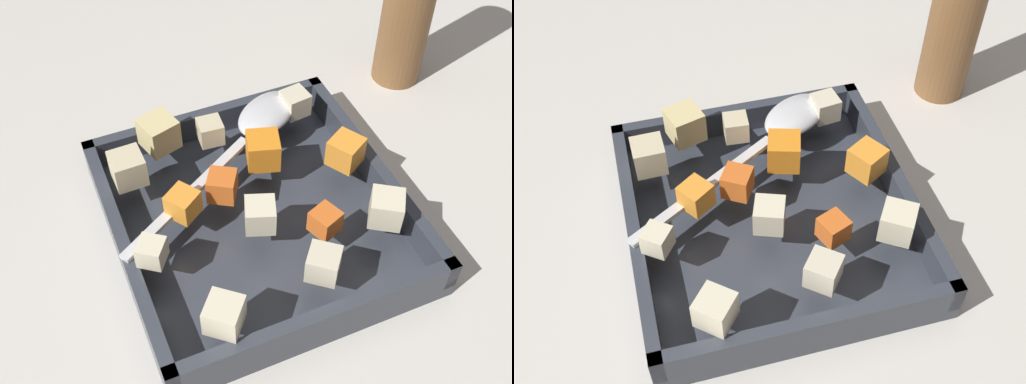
{
  "view_description": "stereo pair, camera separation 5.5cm",
  "coord_description": "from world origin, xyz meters",
  "views": [
    {
      "loc": [
        0.38,
        -0.17,
        0.51
      ],
      "look_at": [
        0.01,
        -0.01,
        0.06
      ],
      "focal_mm": 45.33,
      "sensor_mm": 36.0,
      "label": 1
    },
    {
      "loc": [
        0.39,
        -0.12,
        0.51
      ],
      "look_at": [
        0.01,
        -0.01,
        0.06
      ],
      "focal_mm": 45.33,
      "sensor_mm": 36.0,
      "label": 2
    }
  ],
  "objects": [
    {
      "name": "parsnip_chunk_center",
      "position": [
        -0.09,
        0.07,
        0.06
      ],
      "size": [
        0.03,
        0.03,
        0.03
      ],
      "primitive_type": "cube",
      "rotation": [
        0.0,
        0.0,
        1.7
      ],
      "color": "beige",
      "rests_on": "baking_dish"
    },
    {
      "name": "baking_dish",
      "position": [
        0.01,
        -0.01,
        0.01
      ],
      "size": [
        0.28,
        0.27,
        0.05
      ],
      "color": "#333842",
      "rests_on": "ground_plane"
    },
    {
      "name": "parsnip_chunk_corner_se",
      "position": [
        0.11,
        0.01,
        0.06
      ],
      "size": [
        0.04,
        0.04,
        0.03
      ],
      "primitive_type": "cube",
      "rotation": [
        0.0,
        0.0,
        0.89
      ],
      "color": "beige",
      "rests_on": "baking_dish"
    },
    {
      "name": "carrot_chunk_near_left",
      "position": [
        -0.0,
        -0.08,
        0.06
      ],
      "size": [
        0.04,
        0.04,
        0.03
      ],
      "primitive_type": "cube",
      "rotation": [
        0.0,
        0.0,
        3.76
      ],
      "color": "orange",
      "rests_on": "baking_dish"
    },
    {
      "name": "potato_chunk_corner_sw",
      "position": [
        -0.06,
        -0.12,
        0.06
      ],
      "size": [
        0.03,
        0.03,
        0.03
      ],
      "primitive_type": "cube",
      "rotation": [
        0.0,
        0.0,
        4.74
      ],
      "color": "beige",
      "rests_on": "baking_dish"
    },
    {
      "name": "pepper_mill",
      "position": [
        -0.15,
        0.24,
        0.1
      ],
      "size": [
        0.06,
        0.06,
        0.23
      ],
      "color": "brown",
      "rests_on": "ground_plane"
    },
    {
      "name": "serving_spoon",
      "position": [
        -0.08,
        0.03,
        0.06
      ],
      "size": [
        0.16,
        0.24,
        0.02
      ],
      "rotation": [
        0.0,
        0.0,
        5.27
      ],
      "color": "silver",
      "rests_on": "baking_dish"
    },
    {
      "name": "carrot_chunk_heap_side",
      "position": [
        0.07,
        0.03,
        0.06
      ],
      "size": [
        0.03,
        0.03,
        0.02
      ],
      "primitive_type": "cube",
      "rotation": [
        0.0,
        0.0,
        1.94
      ],
      "color": "orange",
      "rests_on": "baking_dish"
    },
    {
      "name": "ground_plane",
      "position": [
        0.0,
        0.0,
        0.0
      ],
      "size": [
        4.0,
        4.0,
        0.0
      ],
      "primitive_type": "plane",
      "color": "beige"
    },
    {
      "name": "potato_chunk_back_center",
      "position": [
        0.04,
        -0.12,
        0.06
      ],
      "size": [
        0.03,
        0.03,
        0.02
      ],
      "primitive_type": "cube",
      "rotation": [
        0.0,
        0.0,
        0.94
      ],
      "color": "beige",
      "rests_on": "baking_dish"
    },
    {
      "name": "potato_chunk_corner_ne",
      "position": [
        -0.08,
        -0.02,
        0.06
      ],
      "size": [
        0.03,
        0.03,
        0.02
      ],
      "primitive_type": "cube",
      "rotation": [
        0.0,
        0.0,
        3.06
      ],
      "color": "beige",
      "rests_on": "baking_dish"
    },
    {
      "name": "potato_chunk_mid_right",
      "position": [
        0.04,
        -0.02,
        0.06
      ],
      "size": [
        0.04,
        0.04,
        0.03
      ],
      "primitive_type": "cube",
      "rotation": [
        0.0,
        0.0,
        2.79
      ],
      "color": "beige",
      "rests_on": "baking_dish"
    },
    {
      "name": "carrot_chunk_far_right",
      "position": [
        -0.03,
        0.01,
        0.06
      ],
      "size": [
        0.04,
        0.04,
        0.03
      ],
      "primitive_type": "cube",
      "rotation": [
        0.0,
        0.0,
        5.99
      ],
      "color": "orange",
      "rests_on": "baking_dish"
    },
    {
      "name": "potato_chunk_front_center",
      "position": [
        0.12,
        -0.09,
        0.06
      ],
      "size": [
        0.04,
        0.04,
        0.03
      ],
      "primitive_type": "cube",
      "rotation": [
        0.0,
        0.0,
        0.87
      ],
      "color": "beige",
      "rests_on": "baking_dish"
    },
    {
      "name": "potato_chunk_near_right",
      "position": [
        -0.09,
        -0.07,
        0.06
      ],
      "size": [
        0.04,
        0.04,
        0.03
      ],
      "primitive_type": "cube",
      "rotation": [
        0.0,
        0.0,
        5.0
      ],
      "color": "#E0CC89",
      "rests_on": "baking_dish"
    },
    {
      "name": "potato_chunk_mid_left",
      "position": [
        0.08,
        0.09,
        0.06
      ],
      "size": [
        0.04,
        0.04,
        0.03
      ],
      "primitive_type": "cube",
      "rotation": [
        0.0,
        0.0,
        0.99
      ],
      "color": "beige",
      "rests_on": "baking_dish"
    },
    {
      "name": "carrot_chunk_rim_edge",
      "position": [
        0.0,
        0.09,
        0.06
      ],
      "size": [
        0.04,
        0.04,
        0.03
      ],
      "primitive_type": "cube",
      "rotation": [
        0.0,
        0.0,
        2.1
      ],
      "color": "orange",
      "rests_on": "baking_dish"
    },
    {
      "name": "carrot_chunk_corner_nw",
      "position": [
        -0.01,
        -0.04,
        0.06
      ],
      "size": [
        0.04,
        0.04,
        0.03
      ],
      "primitive_type": "cube",
      "rotation": [
        0.0,
        0.0,
        5.74
      ],
      "color": "orange",
      "rests_on": "baking_dish"
    }
  ]
}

